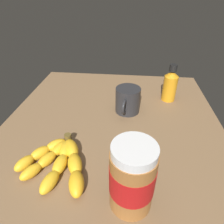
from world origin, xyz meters
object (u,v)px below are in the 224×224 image
object	(u,v)px
banana_bunch	(58,161)
peanut_butter_jar	(132,178)
honey_bottle	(170,85)
coffee_mug	(128,100)

from	to	relation	value
banana_bunch	peanut_butter_jar	size ratio (longest dim) A/B	1.23
peanut_butter_jar	honey_bottle	xyz separation A→B (cm)	(-45.60, 13.91, -1.52)
banana_bunch	coffee_mug	xyz separation A→B (cm)	(-27.16, 16.55, 2.99)
peanut_butter_jar	coffee_mug	world-z (taller)	peanut_butter_jar
banana_bunch	honey_bottle	xyz separation A→B (cm)	(-37.39, 32.49, 4.83)
banana_bunch	honey_bottle	world-z (taller)	honey_bottle
honey_bottle	coffee_mug	distance (cm)	19.02
peanut_butter_jar	honey_bottle	size ratio (longest dim) A/B	1.11
peanut_butter_jar	coffee_mug	distance (cm)	35.59
coffee_mug	banana_bunch	bearing A→B (deg)	-31.35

